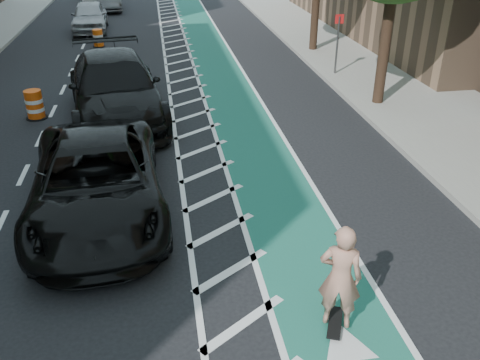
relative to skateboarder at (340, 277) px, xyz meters
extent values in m
plane|color=black|center=(-2.96, 1.70, -1.02)|extent=(120.00, 120.00, 0.00)
cube|color=#19584E|center=(0.04, 11.70, -1.01)|extent=(2.00, 90.00, 0.01)
cube|color=silver|center=(-1.46, 11.70, -1.01)|extent=(1.40, 90.00, 0.01)
cube|color=gray|center=(6.54, 11.70, -0.94)|extent=(5.00, 90.00, 0.15)
cube|color=gray|center=(4.09, 11.70, -0.94)|extent=(0.12, 90.00, 0.16)
cylinder|color=#382619|center=(4.94, 9.70, 1.18)|extent=(0.36, 0.36, 4.40)
cylinder|color=#382619|center=(4.94, 17.70, 1.18)|extent=(0.36, 0.36, 4.40)
cylinder|color=#4C4C4C|center=(4.64, 13.70, 0.18)|extent=(0.08, 0.08, 2.40)
cube|color=red|center=(4.64, 13.70, 1.28)|extent=(0.35, 0.02, 0.35)
cube|color=black|center=(0.00, 0.00, -0.93)|extent=(0.49, 0.77, 0.03)
cylinder|color=black|center=(0.03, 0.26, -0.99)|extent=(0.05, 0.06, 0.06)
cylinder|color=black|center=(0.17, 0.20, -0.99)|extent=(0.05, 0.06, 0.06)
cylinder|color=black|center=(-0.17, -0.20, -0.99)|extent=(0.05, 0.06, 0.06)
cylinder|color=black|center=(-0.03, -0.26, -0.99)|extent=(0.05, 0.06, 0.06)
imported|color=tan|center=(0.00, 0.00, 0.00)|extent=(0.79, 0.67, 1.84)
imported|color=black|center=(-4.03, 4.23, -0.18)|extent=(3.18, 6.20, 1.68)
imported|color=black|center=(-3.94, 10.38, -0.03)|extent=(3.66, 7.14, 1.98)
imported|color=#A7A8AD|center=(-6.12, 24.78, -0.23)|extent=(2.05, 4.72, 1.58)
cylinder|color=#E44D0C|center=(-6.57, 10.70, -0.55)|extent=(0.54, 0.54, 0.94)
cylinder|color=silver|center=(-6.57, 10.70, -0.71)|extent=(0.55, 0.55, 0.13)
cylinder|color=silver|center=(-6.57, 10.70, -0.41)|extent=(0.55, 0.55, 0.13)
cylinder|color=black|center=(-6.57, 10.70, -1.00)|extent=(0.69, 0.69, 0.04)
cylinder|color=orange|center=(-4.76, 12.30, -0.55)|extent=(0.54, 0.54, 0.94)
cylinder|color=silver|center=(-4.76, 12.30, -0.71)|extent=(0.55, 0.55, 0.12)
cylinder|color=silver|center=(-4.76, 12.30, -0.42)|extent=(0.55, 0.55, 0.12)
cylinder|color=black|center=(-4.76, 12.30, -1.00)|extent=(0.69, 0.69, 0.04)
cylinder|color=#FD5B0D|center=(-5.36, 20.70, -0.60)|extent=(0.49, 0.49, 0.84)
cylinder|color=silver|center=(-5.36, 20.70, -0.74)|extent=(0.50, 0.50, 0.11)
cylinder|color=silver|center=(-5.36, 20.70, -0.48)|extent=(0.50, 0.50, 0.11)
cylinder|color=black|center=(-5.36, 20.70, -1.00)|extent=(0.62, 0.62, 0.04)
camera|label=1|loc=(-2.54, -5.88, 4.97)|focal=38.00mm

